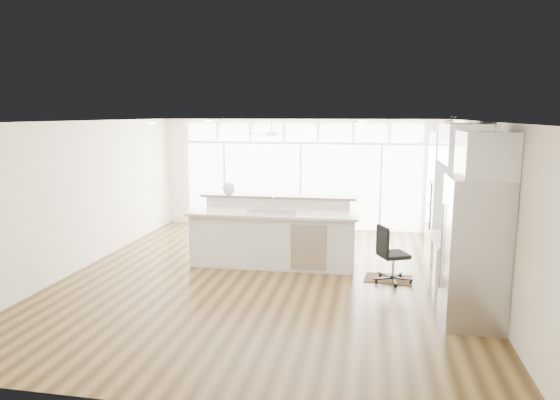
# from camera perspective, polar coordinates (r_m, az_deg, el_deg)

# --- Properties ---
(floor) EXTENTS (7.00, 8.00, 0.02)m
(floor) POSITION_cam_1_polar(r_m,az_deg,el_deg) (8.82, -1.36, -8.91)
(floor) COLOR #452F15
(floor) RESTS_ON ground
(ceiling) EXTENTS (7.00, 8.00, 0.02)m
(ceiling) POSITION_cam_1_polar(r_m,az_deg,el_deg) (8.35, -1.43, 8.99)
(ceiling) COLOR white
(ceiling) RESTS_ON wall_back
(wall_back) EXTENTS (7.00, 0.04, 2.70)m
(wall_back) POSITION_cam_1_polar(r_m,az_deg,el_deg) (12.38, 2.43, 2.98)
(wall_back) COLOR white
(wall_back) RESTS_ON floor
(wall_front) EXTENTS (7.00, 0.04, 2.70)m
(wall_front) POSITION_cam_1_polar(r_m,az_deg,el_deg) (4.75, -11.50, -8.40)
(wall_front) COLOR white
(wall_front) RESTS_ON floor
(wall_left) EXTENTS (0.04, 8.00, 2.70)m
(wall_left) POSITION_cam_1_polar(r_m,az_deg,el_deg) (9.81, -21.82, 0.49)
(wall_left) COLOR white
(wall_left) RESTS_ON floor
(wall_right) EXTENTS (0.04, 8.00, 2.70)m
(wall_right) POSITION_cam_1_polar(r_m,az_deg,el_deg) (8.49, 22.40, -0.90)
(wall_right) COLOR white
(wall_right) RESTS_ON floor
(glass_wall) EXTENTS (5.80, 0.06, 2.08)m
(glass_wall) POSITION_cam_1_polar(r_m,az_deg,el_deg) (12.36, 2.38, 1.56)
(glass_wall) COLOR white
(glass_wall) RESTS_ON wall_back
(transom_row) EXTENTS (5.90, 0.06, 0.40)m
(transom_row) POSITION_cam_1_polar(r_m,az_deg,el_deg) (12.24, 2.43, 7.74)
(transom_row) COLOR white
(transom_row) RESTS_ON wall_back
(desk_window) EXTENTS (0.04, 0.85, 0.85)m
(desk_window) POSITION_cam_1_polar(r_m,az_deg,el_deg) (8.74, 21.83, 0.75)
(desk_window) COLOR white
(desk_window) RESTS_ON wall_right
(ceiling_fan) EXTENTS (1.16, 1.16, 0.32)m
(ceiling_fan) POSITION_cam_1_polar(r_m,az_deg,el_deg) (11.20, -0.96, 8.07)
(ceiling_fan) COLOR white
(ceiling_fan) RESTS_ON ceiling
(recessed_lights) EXTENTS (3.40, 3.00, 0.02)m
(recessed_lights) POSITION_cam_1_polar(r_m,az_deg,el_deg) (8.55, -1.15, 8.87)
(recessed_lights) COLOR white
(recessed_lights) RESTS_ON ceiling
(oven_cabinet) EXTENTS (0.64, 1.20, 2.50)m
(oven_cabinet) POSITION_cam_1_polar(r_m,az_deg,el_deg) (10.20, 18.52, 0.44)
(oven_cabinet) COLOR white
(oven_cabinet) RESTS_ON floor
(desk_nook) EXTENTS (0.72, 1.30, 0.76)m
(desk_nook) POSITION_cam_1_polar(r_m,az_deg,el_deg) (8.93, 19.27, -6.61)
(desk_nook) COLOR white
(desk_nook) RESTS_ON floor
(upper_cabinets) EXTENTS (0.64, 1.30, 0.64)m
(upper_cabinets) POSITION_cam_1_polar(r_m,az_deg,el_deg) (8.61, 20.27, 6.08)
(upper_cabinets) COLOR white
(upper_cabinets) RESTS_ON wall_right
(refrigerator) EXTENTS (0.76, 0.90, 2.00)m
(refrigerator) POSITION_cam_1_polar(r_m,az_deg,el_deg) (7.19, 21.33, -5.52)
(refrigerator) COLOR #ABAAAF
(refrigerator) RESTS_ON floor
(fridge_cabinet) EXTENTS (0.64, 0.90, 0.60)m
(fridge_cabinet) POSITION_cam_1_polar(r_m,az_deg,el_deg) (6.99, 22.48, 4.82)
(fridge_cabinet) COLOR white
(fridge_cabinet) RESTS_ON wall_right
(framed_photos) EXTENTS (0.06, 0.22, 0.80)m
(framed_photos) POSITION_cam_1_polar(r_m,az_deg,el_deg) (9.36, 21.05, 0.43)
(framed_photos) COLOR black
(framed_photos) RESTS_ON wall_right
(kitchen_island) EXTENTS (3.19, 1.26, 1.26)m
(kitchen_island) POSITION_cam_1_polar(r_m,az_deg,el_deg) (9.35, -0.79, -3.74)
(kitchen_island) COLOR white
(kitchen_island) RESTS_ON floor
(rug) EXTENTS (0.84, 0.64, 0.01)m
(rug) POSITION_cam_1_polar(r_m,az_deg,el_deg) (8.93, 12.27, -8.79)
(rug) COLOR #382011
(rug) RESTS_ON floor
(office_chair) EXTENTS (0.65, 0.64, 0.97)m
(office_chair) POSITION_cam_1_polar(r_m,az_deg,el_deg) (8.67, 12.85, -6.07)
(office_chair) COLOR black
(office_chair) RESTS_ON floor
(fishbowl) EXTENTS (0.27, 0.27, 0.25)m
(fishbowl) POSITION_cam_1_polar(r_m,az_deg,el_deg) (9.80, -5.86, 1.33)
(fishbowl) COLOR silver
(fishbowl) RESTS_ON kitchen_island
(monitor) EXTENTS (0.14, 0.51, 0.42)m
(monitor) POSITION_cam_1_polar(r_m,az_deg,el_deg) (8.77, 18.97, -2.89)
(monitor) COLOR black
(monitor) RESTS_ON desk_nook
(keyboard) EXTENTS (0.15, 0.34, 0.02)m
(keyboard) POSITION_cam_1_polar(r_m,az_deg,el_deg) (8.79, 17.80, -4.16)
(keyboard) COLOR silver
(keyboard) RESTS_ON desk_nook
(potted_plant) EXTENTS (0.29, 0.31, 0.22)m
(potted_plant) POSITION_cam_1_polar(r_m,az_deg,el_deg) (10.08, 18.94, 8.08)
(potted_plant) COLOR #295A26
(potted_plant) RESTS_ON oven_cabinet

